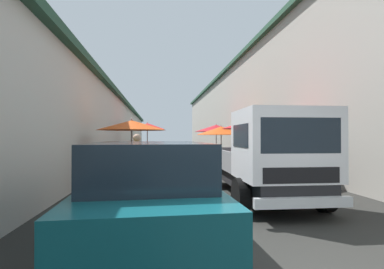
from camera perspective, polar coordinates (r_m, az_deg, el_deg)
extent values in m
plane|color=#282826|center=(16.29, -1.74, -5.90)|extent=(90.00, 90.00, 0.00)
cube|color=beige|center=(19.31, -24.53, 0.73)|extent=(49.50, 7.00, 3.86)
cube|color=#284C38|center=(19.46, -24.51, 6.78)|extent=(49.80, 7.50, 0.24)
cube|color=#A39E93|center=(20.46, 18.55, 4.39)|extent=(49.50, 7.00, 6.54)
cube|color=#284C38|center=(21.02, 18.52, 13.63)|extent=(49.80, 7.50, 0.24)
cylinder|color=#9E9EA3|center=(18.96, 4.87, -1.59)|extent=(0.06, 0.06, 2.35)
cone|color=red|center=(18.97, 4.87, 1.26)|extent=(2.89, 2.89, 0.46)
sphere|color=#9E9EA3|center=(18.98, 4.87, 2.07)|extent=(0.07, 0.07, 0.07)
cube|color=olive|center=(18.76, 4.50, -4.06)|extent=(0.94, 0.70, 0.74)
sphere|color=orange|center=(18.77, 5.23, -2.63)|extent=(0.09, 0.09, 0.09)
sphere|color=orange|center=(18.66, 4.22, -2.81)|extent=(0.09, 0.09, 0.09)
sphere|color=orange|center=(18.46, 5.29, -2.83)|extent=(0.09, 0.09, 0.09)
sphere|color=orange|center=(19.06, 4.91, -2.76)|extent=(0.09, 0.09, 0.09)
sphere|color=orange|center=(18.85, 3.72, -2.79)|extent=(0.09, 0.09, 0.09)
cylinder|color=#9E9EA3|center=(15.43, 5.86, -2.29)|extent=(0.06, 0.06, 2.10)
cone|color=#D84C14|center=(15.42, 5.86, 0.78)|extent=(2.67, 2.67, 0.45)
sphere|color=#9E9EA3|center=(15.43, 5.86, 1.76)|extent=(0.07, 0.07, 0.07)
cube|color=brown|center=(15.65, 5.63, -4.72)|extent=(0.75, 0.64, 0.76)
sphere|color=orange|center=(15.74, 5.36, -3.15)|extent=(0.09, 0.09, 0.09)
sphere|color=orange|center=(15.76, 5.72, -3.15)|extent=(0.09, 0.09, 0.09)
sphere|color=orange|center=(15.41, 5.10, -3.21)|extent=(0.09, 0.09, 0.09)
cylinder|color=#9E9EA3|center=(17.34, -8.93, -1.65)|extent=(0.06, 0.06, 2.37)
cone|color=red|center=(17.35, -8.92, 1.65)|extent=(2.14, 2.14, 0.37)
sphere|color=#9E9EA3|center=(17.36, -8.92, 2.40)|extent=(0.07, 0.07, 0.07)
cube|color=brown|center=(17.24, -8.60, -4.42)|extent=(0.85, 0.76, 0.71)
sphere|color=orange|center=(16.96, -7.90, -2.95)|extent=(0.09, 0.09, 0.09)
sphere|color=orange|center=(17.10, -7.72, -3.11)|extent=(0.09, 0.09, 0.09)
sphere|color=orange|center=(17.20, -9.23, -3.09)|extent=(0.09, 0.09, 0.09)
sphere|color=orange|center=(17.41, -9.34, -3.06)|extent=(0.09, 0.09, 0.09)
sphere|color=orange|center=(17.12, -8.83, -3.11)|extent=(0.09, 0.09, 0.09)
cylinder|color=#9E9EA3|center=(9.78, -11.99, -3.32)|extent=(0.06, 0.06, 2.09)
cone|color=#D84C14|center=(9.78, -11.98, 1.84)|extent=(2.30, 2.30, 0.33)
sphere|color=#9E9EA3|center=(9.79, -11.98, 3.04)|extent=(0.07, 0.07, 0.07)
cube|color=olive|center=(10.07, -11.08, -7.17)|extent=(0.91, 0.70, 0.72)
sphere|color=orange|center=(9.97, -11.27, -4.91)|extent=(0.09, 0.09, 0.09)
sphere|color=orange|center=(10.02, -12.40, -4.89)|extent=(0.09, 0.09, 0.09)
sphere|color=orange|center=(9.82, -12.49, -4.98)|extent=(0.09, 0.09, 0.09)
cylinder|color=#9E9EA3|center=(9.92, 13.58, -2.80)|extent=(0.06, 0.06, 2.26)
cone|color=red|center=(9.93, 13.56, 2.43)|extent=(2.63, 2.63, 0.45)
sphere|color=#9E9EA3|center=(9.94, 13.56, 3.96)|extent=(0.07, 0.07, 0.07)
cube|color=olive|center=(9.90, 13.54, -7.01)|extent=(0.95, 0.58, 0.81)
sphere|color=orange|center=(9.85, 12.96, -4.41)|extent=(0.09, 0.09, 0.09)
sphere|color=orange|center=(10.04, 14.07, -4.33)|extent=(0.09, 0.09, 0.09)
sphere|color=orange|center=(9.93, 13.64, -4.38)|extent=(0.09, 0.09, 0.09)
cube|color=#0F4C56|center=(4.36, -8.56, -13.19)|extent=(3.95, 1.84, 0.64)
cube|color=#19232D|center=(4.12, -8.54, -5.48)|extent=(2.39, 1.58, 0.56)
cube|color=black|center=(6.27, -8.60, -11.33)|extent=(0.15, 1.65, 0.20)
cube|color=silver|center=(6.27, -14.00, -8.72)|extent=(0.07, 0.24, 0.14)
cube|color=silver|center=(6.27, -3.18, -8.74)|extent=(0.07, 0.24, 0.14)
cylinder|color=black|center=(5.77, -17.37, -12.76)|extent=(0.61, 0.22, 0.60)
cylinder|color=black|center=(5.78, 0.19, -12.78)|extent=(0.61, 0.22, 0.60)
cylinder|color=black|center=(3.28, -24.96, -22.40)|extent=(0.61, 0.22, 0.60)
cylinder|color=black|center=(3.29, 7.92, -22.40)|extent=(0.61, 0.22, 0.60)
cube|color=black|center=(7.60, 12.76, -8.27)|extent=(4.82, 1.55, 0.36)
cube|color=silver|center=(6.01, 17.73, -1.89)|extent=(1.57, 1.78, 1.40)
cube|color=#19232D|center=(5.34, 20.91, -0.18)|extent=(0.09, 1.47, 0.63)
cube|color=#19232D|center=(6.01, 17.73, -0.22)|extent=(1.08, 1.79, 0.45)
cube|color=black|center=(5.37, 20.98, -7.61)|extent=(0.08, 1.40, 0.28)
cube|color=silver|center=(5.38, 21.39, -12.57)|extent=(0.15, 1.75, 0.18)
cube|color=gray|center=(8.61, 16.20, -4.48)|extent=(3.16, 0.11, 0.50)
cube|color=gray|center=(8.13, 5.37, -4.73)|extent=(3.16, 0.11, 0.50)
cube|color=gray|center=(9.82, 8.31, -4.00)|extent=(0.09, 1.65, 0.50)
cylinder|color=black|center=(6.52, 24.95, -10.79)|extent=(0.72, 0.23, 0.72)
cylinder|color=black|center=(5.83, 9.69, -12.05)|extent=(0.72, 0.23, 0.72)
cylinder|color=black|center=(9.26, 15.05, -7.74)|extent=(0.72, 0.23, 0.72)
cylinder|color=black|center=(8.79, 4.23, -8.15)|extent=(0.72, 0.23, 0.72)
cylinder|color=#665B4C|center=(8.15, -10.58, -8.47)|extent=(0.14, 0.14, 0.80)
cylinder|color=#665B4C|center=(8.03, -11.38, -8.58)|extent=(0.14, 0.14, 0.80)
cube|color=#D8C666|center=(8.03, -10.97, -3.59)|extent=(0.49, 0.45, 0.60)
sphere|color=tan|center=(8.01, -10.97, -0.67)|extent=(0.22, 0.22, 0.22)
cylinder|color=#D8C666|center=(8.23, -9.62, -3.30)|extent=(0.08, 0.08, 0.54)
cylinder|color=#D8C666|center=(7.82, -12.39, -3.45)|extent=(0.08, 0.08, 0.54)
cylinder|color=black|center=(16.17, -11.36, -5.15)|extent=(0.45, 0.21, 0.44)
cylinder|color=black|center=(14.96, -10.31, -5.53)|extent=(0.45, 0.23, 0.44)
cube|color=black|center=(15.51, -10.82, -5.16)|extent=(0.94, 0.53, 0.08)
ellipsoid|color=black|center=(15.19, -10.56, -3.86)|extent=(0.61, 0.41, 0.20)
cube|color=black|center=(16.09, -11.32, -3.57)|extent=(0.23, 0.35, 0.56)
cylinder|color=silver|center=(16.02, -11.26, -3.22)|extent=(0.28, 0.14, 0.68)
cylinder|color=black|center=(15.93, -11.20, -1.98)|extent=(0.54, 0.20, 0.04)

